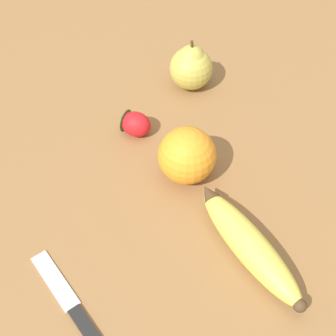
{
  "coord_description": "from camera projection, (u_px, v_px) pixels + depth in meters",
  "views": [
    {
      "loc": [
        0.35,
        -0.14,
        0.55
      ],
      "look_at": [
        -0.06,
        0.06,
        0.03
      ],
      "focal_mm": 50.0,
      "sensor_mm": 36.0,
      "label": 1
    }
  ],
  "objects": [
    {
      "name": "pear",
      "position": [
        191.0,
        66.0,
        0.83
      ],
      "size": [
        0.08,
        0.08,
        0.1
      ],
      "color": "#B7AD47",
      "rests_on": "ground_plane"
    },
    {
      "name": "ground_plane",
      "position": [
        148.0,
        224.0,
        0.66
      ],
      "size": [
        3.0,
        3.0,
        0.0
      ],
      "primitive_type": "plane",
      "color": "olive"
    },
    {
      "name": "strawberry",
      "position": [
        134.0,
        123.0,
        0.77
      ],
      "size": [
        0.07,
        0.07,
        0.04
      ],
      "rotation": [
        0.0,
        0.0,
        3.78
      ],
      "color": "red",
      "rests_on": "ground_plane"
    },
    {
      "name": "paring_knife",
      "position": [
        72.0,
        305.0,
        0.58
      ],
      "size": [
        0.17,
        0.05,
        0.01
      ],
      "rotation": [
        0.0,
        0.0,
        1.75
      ],
      "color": "silver",
      "rests_on": "ground_plane"
    },
    {
      "name": "banana",
      "position": [
        248.0,
        244.0,
        0.61
      ],
      "size": [
        0.22,
        0.06,
        0.04
      ],
      "rotation": [
        0.0,
        0.0,
        3.22
      ],
      "color": "#DBCC4C",
      "rests_on": "ground_plane"
    },
    {
      "name": "orange",
      "position": [
        187.0,
        155.0,
        0.69
      ],
      "size": [
        0.09,
        0.09,
        0.09
      ],
      "color": "orange",
      "rests_on": "ground_plane"
    }
  ]
}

